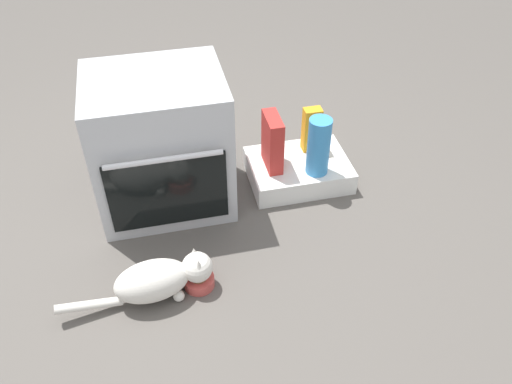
{
  "coord_description": "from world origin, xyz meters",
  "views": [
    {
      "loc": [
        0.02,
        -1.55,
        1.74
      ],
      "look_at": [
        0.41,
        0.13,
        0.25
      ],
      "focal_mm": 36.88,
      "sensor_mm": 36.0,
      "label": 1
    }
  ],
  "objects_px": {
    "food_bowl": "(199,280)",
    "cat": "(160,279)",
    "oven": "(161,144)",
    "water_bottle": "(319,146)",
    "juice_carton": "(311,129)",
    "pantry_cabinet": "(298,170)",
    "cereal_box": "(273,142)"
  },
  "relations": [
    {
      "from": "food_bowl",
      "to": "cat",
      "type": "distance_m",
      "value": 0.17
    },
    {
      "from": "cat",
      "to": "oven",
      "type": "bearing_deg",
      "value": 75.62
    },
    {
      "from": "food_bowl",
      "to": "cat",
      "type": "xyz_separation_m",
      "value": [
        -0.16,
        -0.02,
        0.07
      ]
    },
    {
      "from": "water_bottle",
      "to": "juice_carton",
      "type": "bearing_deg",
      "value": 82.01
    },
    {
      "from": "pantry_cabinet",
      "to": "water_bottle",
      "type": "height_order",
      "value": "water_bottle"
    },
    {
      "from": "cat",
      "to": "juice_carton",
      "type": "relative_size",
      "value": 2.65
    },
    {
      "from": "pantry_cabinet",
      "to": "cereal_box",
      "type": "height_order",
      "value": "cereal_box"
    },
    {
      "from": "oven",
      "to": "cereal_box",
      "type": "bearing_deg",
      "value": -0.72
    },
    {
      "from": "food_bowl",
      "to": "cereal_box",
      "type": "xyz_separation_m",
      "value": [
        0.46,
        0.58,
        0.23
      ]
    },
    {
      "from": "pantry_cabinet",
      "to": "water_bottle",
      "type": "distance_m",
      "value": 0.24
    },
    {
      "from": "cat",
      "to": "water_bottle",
      "type": "height_order",
      "value": "water_bottle"
    },
    {
      "from": "food_bowl",
      "to": "water_bottle",
      "type": "distance_m",
      "value": 0.86
    },
    {
      "from": "food_bowl",
      "to": "water_bottle",
      "type": "xyz_separation_m",
      "value": [
        0.67,
        0.49,
        0.24
      ]
    },
    {
      "from": "cereal_box",
      "to": "oven",
      "type": "bearing_deg",
      "value": 179.28
    },
    {
      "from": "oven",
      "to": "food_bowl",
      "type": "xyz_separation_m",
      "value": [
        0.07,
        -0.59,
        -0.3
      ]
    },
    {
      "from": "oven",
      "to": "water_bottle",
      "type": "relative_size",
      "value": 2.2
    },
    {
      "from": "food_bowl",
      "to": "water_bottle",
      "type": "bearing_deg",
      "value": 36.18
    },
    {
      "from": "cat",
      "to": "cereal_box",
      "type": "distance_m",
      "value": 0.88
    },
    {
      "from": "cat",
      "to": "cereal_box",
      "type": "height_order",
      "value": "cereal_box"
    },
    {
      "from": "oven",
      "to": "pantry_cabinet",
      "type": "height_order",
      "value": "oven"
    },
    {
      "from": "water_bottle",
      "to": "cereal_box",
      "type": "bearing_deg",
      "value": 154.07
    },
    {
      "from": "food_bowl",
      "to": "cereal_box",
      "type": "height_order",
      "value": "cereal_box"
    },
    {
      "from": "pantry_cabinet",
      "to": "food_bowl",
      "type": "bearing_deg",
      "value": -136.0
    },
    {
      "from": "oven",
      "to": "cat",
      "type": "height_order",
      "value": "oven"
    },
    {
      "from": "pantry_cabinet",
      "to": "juice_carton",
      "type": "xyz_separation_m",
      "value": [
        0.09,
        0.09,
        0.18
      ]
    },
    {
      "from": "oven",
      "to": "cereal_box",
      "type": "distance_m",
      "value": 0.54
    },
    {
      "from": "juice_carton",
      "to": "oven",
      "type": "bearing_deg",
      "value": -173.82
    },
    {
      "from": "food_bowl",
      "to": "cat",
      "type": "height_order",
      "value": "cat"
    },
    {
      "from": "oven",
      "to": "cat",
      "type": "bearing_deg",
      "value": -98.16
    },
    {
      "from": "oven",
      "to": "food_bowl",
      "type": "height_order",
      "value": "oven"
    },
    {
      "from": "oven",
      "to": "water_bottle",
      "type": "distance_m",
      "value": 0.75
    },
    {
      "from": "cereal_box",
      "to": "cat",
      "type": "bearing_deg",
      "value": -135.86
    }
  ]
}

